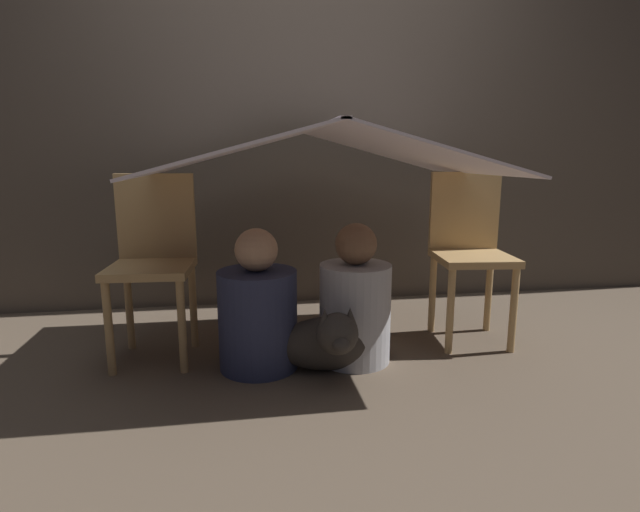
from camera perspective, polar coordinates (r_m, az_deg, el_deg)
ground_plane at (r=2.42m, az=0.48°, el=-11.79°), size 8.80×8.80×0.00m
wall_back at (r=3.25m, az=-2.53°, el=16.64°), size 7.00×0.05×2.50m
chair_left at (r=2.47m, az=-18.49°, el=-0.09°), size 0.39×0.39×0.87m
chair_right at (r=2.69m, az=16.70°, el=0.94°), size 0.40×0.40×0.87m
sheet_canopy at (r=2.35m, az=0.00°, el=12.02°), size 1.58×1.19×0.22m
person_front at (r=2.27m, az=-7.12°, el=-6.39°), size 0.36×0.36×0.64m
person_second at (r=2.33m, az=4.04°, el=-5.59°), size 0.33×0.33×0.65m
dog at (r=2.23m, az=1.30°, el=-9.70°), size 0.48×0.40×0.34m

